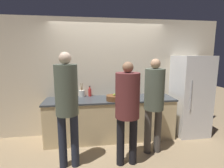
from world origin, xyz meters
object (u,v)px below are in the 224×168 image
at_px(fruit_bowl, 114,98).
at_px(cup_blue, 126,93).
at_px(utensil_crock, 82,93).
at_px(potted_plant, 61,93).
at_px(bottle_green, 127,98).
at_px(refrigerator, 190,95).
at_px(person_right, 154,98).
at_px(person_center, 127,104).
at_px(person_left, 67,101).
at_px(bottle_red, 90,92).

height_order(fruit_bowl, cup_blue, fruit_bowl).
height_order(fruit_bowl, utensil_crock, utensil_crock).
xyz_separation_m(fruit_bowl, cup_blue, (0.36, 0.41, -0.01)).
height_order(fruit_bowl, potted_plant, potted_plant).
bearing_deg(utensil_crock, fruit_bowl, -33.23).
distance_m(fruit_bowl, bottle_green, 0.28).
xyz_separation_m(refrigerator, person_right, (-1.14, -0.67, 0.15)).
relative_size(refrigerator, cup_blue, 19.81).
xyz_separation_m(person_right, fruit_bowl, (-0.65, 0.51, -0.10)).
height_order(person_center, utensil_crock, person_center).
xyz_separation_m(person_left, utensil_crock, (0.20, 1.14, -0.14)).
xyz_separation_m(person_left, bottle_red, (0.38, 1.16, -0.13)).
relative_size(cup_blue, potted_plant, 0.40).
xyz_separation_m(person_right, bottle_red, (-1.12, 0.95, -0.06)).
relative_size(person_center, bottle_green, 10.88).
distance_m(fruit_bowl, bottle_red, 0.65).
height_order(bottle_green, cup_blue, bottle_green).
relative_size(fruit_bowl, bottle_red, 1.29).
xyz_separation_m(person_left, person_center, (0.94, -0.08, -0.07)).
bearing_deg(bottle_green, person_center, -103.68).
bearing_deg(person_center, bottle_red, 114.48).
distance_m(person_center, person_right, 0.63).
bearing_deg(refrigerator, utensil_crock, 173.87).
bearing_deg(fruit_bowl, person_center, -83.43).
xyz_separation_m(person_right, potted_plant, (-1.74, 0.81, -0.03)).
bearing_deg(bottle_green, cup_blue, 79.28).
xyz_separation_m(utensil_crock, cup_blue, (1.01, -0.02, -0.04)).
bearing_deg(person_center, utensil_crock, 121.27).
bearing_deg(utensil_crock, bottle_red, 6.06).
relative_size(refrigerator, fruit_bowl, 5.90).
distance_m(person_right, bottle_green, 0.59).
bearing_deg(person_center, person_right, 26.89).
bearing_deg(bottle_red, refrigerator, -7.08).
distance_m(utensil_crock, potted_plant, 0.46).
height_order(person_left, cup_blue, person_left).
bearing_deg(bottle_green, refrigerator, 8.68).
height_order(refrigerator, person_right, refrigerator).
xyz_separation_m(person_center, bottle_red, (-0.56, 1.24, -0.06)).
height_order(person_right, bottle_green, person_right).
height_order(person_right, fruit_bowl, person_right).
relative_size(refrigerator, person_left, 0.96).
bearing_deg(cup_blue, refrigerator, -9.69).
distance_m(refrigerator, utensil_crock, 2.46).
height_order(utensil_crock, cup_blue, utensil_crock).
xyz_separation_m(bottle_red, cup_blue, (0.83, -0.04, -0.05)).
bearing_deg(bottle_red, person_right, -40.29).
distance_m(person_center, fruit_bowl, 0.80).
bearing_deg(person_right, person_left, -172.15).
relative_size(utensil_crock, bottle_red, 1.28).
relative_size(bottle_red, cup_blue, 2.60).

